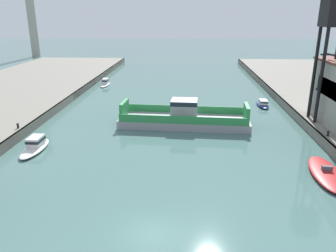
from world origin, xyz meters
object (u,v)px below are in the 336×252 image
(crane_tower, at_px, (335,26))
(chain_ferry, at_px, (184,118))
(moored_boat_far_left, at_px, (105,83))
(moored_boat_near_right, at_px, (35,146))
(moored_boat_mid_left, at_px, (263,104))
(moored_boat_near_left, at_px, (326,173))

(crane_tower, bearing_deg, chain_ferry, 179.14)
(chain_ferry, height_order, moored_boat_far_left, chain_ferry)
(chain_ferry, height_order, crane_tower, crane_tower)
(moored_boat_near_right, height_order, moored_boat_far_left, moored_boat_near_right)
(moored_boat_near_right, distance_m, moored_boat_mid_left, 37.96)
(moored_boat_far_left, bearing_deg, moored_boat_near_right, -89.07)
(moored_boat_near_left, relative_size, crane_tower, 0.54)
(moored_boat_near_left, bearing_deg, moored_boat_mid_left, 91.69)
(moored_boat_far_left, bearing_deg, moored_boat_near_left, -52.23)
(moored_boat_near_right, height_order, crane_tower, crane_tower)
(crane_tower, bearing_deg, moored_boat_mid_left, 115.24)
(moored_boat_near_left, bearing_deg, moored_boat_far_left, 127.77)
(moored_boat_near_left, bearing_deg, moored_boat_near_right, 171.64)
(crane_tower, bearing_deg, moored_boat_near_left, -107.77)
(chain_ferry, xyz_separation_m, moored_boat_mid_left, (13.66, 11.37, -0.72))
(chain_ferry, distance_m, moored_boat_near_right, 20.33)
(moored_boat_far_left, bearing_deg, chain_ferry, -56.16)
(chain_ferry, distance_m, moored_boat_mid_left, 17.78)
(moored_boat_near_left, bearing_deg, crane_tower, 72.23)
(moored_boat_mid_left, relative_size, moored_boat_far_left, 1.02)
(moored_boat_near_left, distance_m, crane_tower, 20.57)
(chain_ferry, distance_m, crane_tower, 23.00)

